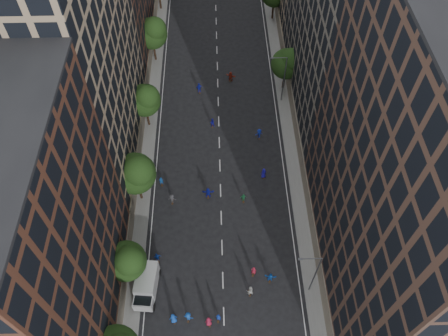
% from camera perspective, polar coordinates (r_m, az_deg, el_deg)
% --- Properties ---
extents(ground, '(240.00, 240.00, 0.00)m').
position_cam_1_polar(ground, '(70.78, -0.68, 5.84)').
color(ground, black).
rests_on(ground, ground).
extents(sidewalk_left, '(4.00, 105.00, 0.15)m').
position_cam_1_polar(sidewalk_left, '(76.87, -9.91, 9.75)').
color(sidewalk_left, slate).
rests_on(sidewalk_left, ground).
extents(sidewalk_right, '(4.00, 105.00, 0.15)m').
position_cam_1_polar(sidewalk_right, '(77.00, 8.31, 10.11)').
color(sidewalk_right, slate).
rests_on(sidewalk_right, ground).
extents(bldg_left_a, '(14.00, 22.00, 30.00)m').
position_cam_1_polar(bldg_left_a, '(45.65, -25.06, -9.49)').
color(bldg_left_a, '#502C1E').
rests_on(bldg_left_a, ground).
extents(bldg_left_b, '(14.00, 26.00, 34.00)m').
position_cam_1_polar(bldg_left_b, '(58.45, -20.22, 12.78)').
color(bldg_left_b, '#977F63').
rests_on(bldg_left_b, ground).
extents(bldg_right_a, '(14.00, 30.00, 36.00)m').
position_cam_1_polar(bldg_right_a, '(45.47, 24.46, -2.18)').
color(bldg_right_a, '#493227').
rests_on(bldg_right_a, ground).
extents(bldg_right_b, '(14.00, 28.00, 33.00)m').
position_cam_1_polar(bldg_right_b, '(65.83, 16.78, 18.28)').
color(bldg_right_b, '#5C554C').
rests_on(bldg_right_b, ground).
extents(tree_left_1, '(4.80, 4.80, 8.21)m').
position_cam_1_polar(tree_left_1, '(52.53, -12.55, -11.75)').
color(tree_left_1, black).
rests_on(tree_left_1, ground).
extents(tree_left_2, '(5.60, 5.60, 9.45)m').
position_cam_1_polar(tree_left_2, '(57.84, -11.42, -0.60)').
color(tree_left_2, black).
rests_on(tree_left_2, ground).
extents(tree_left_3, '(5.00, 5.00, 8.58)m').
position_cam_1_polar(tree_left_3, '(67.34, -10.26, 8.81)').
color(tree_left_3, black).
rests_on(tree_left_3, ground).
extents(tree_left_4, '(5.40, 5.40, 9.08)m').
position_cam_1_polar(tree_left_4, '(79.29, -9.30, 17.10)').
color(tree_left_4, black).
rests_on(tree_left_4, ground).
extents(tree_right_a, '(5.00, 5.00, 8.39)m').
position_cam_1_polar(tree_right_a, '(73.52, 8.31, 13.45)').
color(tree_right_a, black).
rests_on(tree_right_a, ground).
extents(streetlamp_near, '(2.64, 0.22, 9.06)m').
position_cam_1_polar(streetlamp_near, '(52.18, 11.66, -13.26)').
color(streetlamp_near, '#595B60').
rests_on(streetlamp_near, ground).
extents(streetlamp_far, '(2.64, 0.22, 9.06)m').
position_cam_1_polar(streetlamp_far, '(71.53, 7.71, 11.71)').
color(streetlamp_far, '#595B60').
rests_on(streetlamp_far, ground).
extents(cargo_van, '(3.04, 5.66, 2.90)m').
position_cam_1_polar(cargo_van, '(55.33, -10.12, -14.81)').
color(cargo_van, '#B8B8BA').
rests_on(cargo_van, ground).
extents(skater_0, '(1.08, 0.86, 1.93)m').
position_cam_1_polar(skater_0, '(54.09, -6.63, -18.93)').
color(skater_0, blue).
rests_on(skater_0, ground).
extents(skater_1, '(0.66, 0.49, 1.64)m').
position_cam_1_polar(skater_1, '(53.96, -0.74, -18.94)').
color(skater_1, '#1435AA').
rests_on(skater_1, ground).
extents(skater_3, '(1.26, 0.92, 1.76)m').
position_cam_1_polar(skater_3, '(54.08, -4.68, -18.82)').
color(skater_3, '#1548AC').
rests_on(skater_3, ground).
extents(skater_4, '(1.11, 0.69, 1.76)m').
position_cam_1_polar(skater_4, '(57.30, -8.71, -11.47)').
color(skater_4, '#1438A3').
rests_on(skater_4, ground).
extents(skater_5, '(1.57, 0.71, 1.63)m').
position_cam_1_polar(skater_5, '(55.95, 6.06, -14.02)').
color(skater_5, blue).
rests_on(skater_5, ground).
extents(skater_6, '(1.00, 0.79, 1.79)m').
position_cam_1_polar(skater_6, '(53.77, -2.00, -19.40)').
color(skater_6, '#9F1A39').
rests_on(skater_6, ground).
extents(skater_7, '(0.76, 0.59, 1.84)m').
position_cam_1_polar(skater_7, '(55.99, 3.88, -13.27)').
color(skater_7, '#A21B31').
rests_on(skater_7, ground).
extents(skater_8, '(0.94, 0.76, 1.82)m').
position_cam_1_polar(skater_8, '(55.02, 3.40, -15.69)').
color(skater_8, '#BABBB6').
rests_on(skater_8, ground).
extents(skater_9, '(1.15, 0.73, 1.70)m').
position_cam_1_polar(skater_9, '(61.38, -6.79, -4.04)').
color(skater_9, '#37363B').
rests_on(skater_9, ground).
extents(skater_10, '(0.94, 0.47, 1.55)m').
position_cam_1_polar(skater_10, '(61.21, 2.55, -3.90)').
color(skater_10, '#227242').
rests_on(skater_10, ground).
extents(skater_11, '(1.74, 0.59, 1.87)m').
position_cam_1_polar(skater_11, '(61.45, -2.09, -3.26)').
color(skater_11, '#121994').
rests_on(skater_11, ground).
extents(skater_12, '(1.02, 0.84, 1.80)m').
position_cam_1_polar(skater_12, '(63.63, 5.19, -0.70)').
color(skater_12, '#2017BD').
rests_on(skater_12, ground).
extents(skater_13, '(0.66, 0.51, 1.62)m').
position_cam_1_polar(skater_13, '(63.33, -8.20, -1.71)').
color(skater_13, navy).
rests_on(skater_13, ground).
extents(skater_14, '(0.79, 0.62, 1.62)m').
position_cam_1_polar(skater_14, '(69.82, -1.55, 5.94)').
color(skater_14, '#111292').
rests_on(skater_14, ground).
extents(skater_15, '(1.26, 0.86, 1.79)m').
position_cam_1_polar(skater_15, '(68.33, 4.60, 4.47)').
color(skater_15, '#1529AB').
rests_on(skater_15, ground).
extents(skater_16, '(1.21, 0.75, 1.92)m').
position_cam_1_polar(skater_16, '(75.29, -3.25, 10.38)').
color(skater_16, '#151EAF').
rests_on(skater_16, ground).
extents(skater_17, '(1.79, 1.17, 1.85)m').
position_cam_1_polar(skater_17, '(77.35, 0.86, 11.84)').
color(skater_17, '#A42E1B').
rests_on(skater_17, ground).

